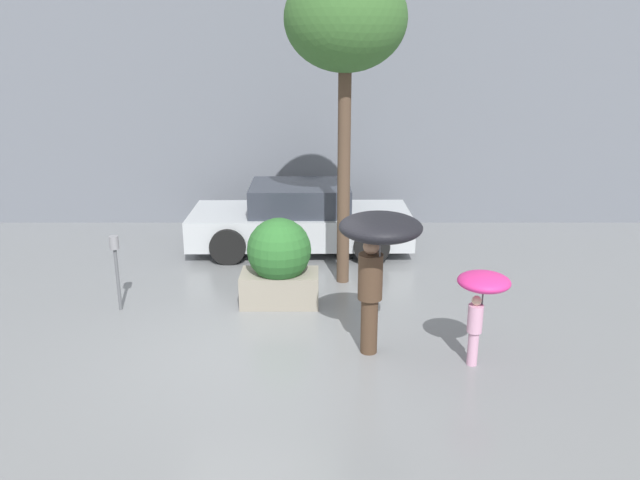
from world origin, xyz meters
name	(u,v)px	position (x,y,z in m)	size (l,w,h in m)	color
ground_plane	(256,348)	(0.00, 0.00, 0.00)	(40.00, 40.00, 0.00)	slate
building_facade	(280,90)	(0.00, 6.50, 3.00)	(18.00, 0.30, 6.00)	slate
planter_box	(279,261)	(0.23, 1.56, 0.71)	(1.23, 1.01, 1.40)	gray
person_adult	(378,243)	(1.61, -0.17, 1.57)	(1.05, 1.05, 1.95)	#473323
person_child	(481,291)	(2.90, -0.42, 1.01)	(0.66, 0.66, 1.24)	#D199B7
parked_car_near	(300,219)	(0.48, 4.41, 0.62)	(4.38, 2.10, 1.33)	#B7BCC1
street_tree	(345,23)	(1.27, 2.55, 4.28)	(1.92, 1.92, 5.16)	brown
parking_meter	(115,257)	(-2.24, 1.31, 0.87)	(0.14, 0.14, 1.20)	#595B60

